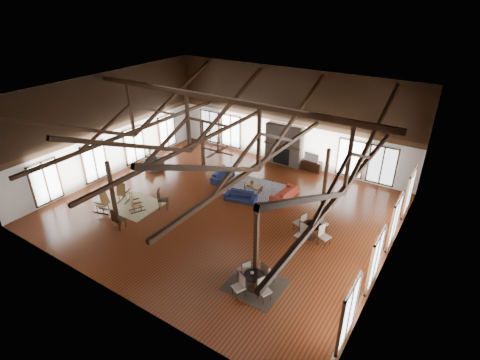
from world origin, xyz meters
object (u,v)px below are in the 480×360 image
Objects in this scene: coffee_table at (253,185)px; tv_console at (311,166)px; sofa_orange at (285,193)px; armchair at (154,164)px; sofa_navy_left at (223,175)px; sofa_navy_front at (241,196)px; cafe_table_near at (254,279)px; cafe_table_far at (312,229)px.

coffee_table is 4.52m from tv_console.
armchair reaches higher than sofa_orange.
coffee_table is 6.68m from armchair.
armchair is (-8.43, -1.28, 0.06)m from sofa_orange.
sofa_navy_front is at bearing -132.28° from sofa_navy_left.
sofa_orange is at bearing -87.93° from tv_console.
armchair is at bearing 152.44° from cafe_table_near.
sofa_orange is 7.14m from cafe_table_near.
sofa_orange is 0.97× the size of cafe_table_far.
armchair reaches higher than sofa_navy_left.
coffee_table is (-0.01, 1.30, 0.11)m from sofa_navy_front.
coffee_table is at bearing -67.00° from armchair.
sofa_navy_left is (-2.25, 1.55, 0.02)m from sofa_navy_front.
sofa_navy_left is at bearing 132.45° from cafe_table_near.
coffee_table is (-1.83, -0.25, 0.08)m from sofa_orange.
cafe_table_far reaches higher than sofa_navy_front.
cafe_table_far reaches higher than tv_console.
cafe_table_far reaches higher than armchair.
coffee_table is 0.96× the size of tv_console.
tv_console is (-2.82, 6.57, -0.19)m from cafe_table_far.
sofa_orange is at bearing -97.84° from sofa_navy_left.
tv_console reaches higher than sofa_navy_left.
cafe_table_near is 11.00m from tv_console.
sofa_navy_front is 0.94× the size of sofa_navy_left.
sofa_navy_front is at bearing -70.13° from coffee_table.
sofa_orange is 1.53× the size of tv_console.
cafe_table_near is at bearing -77.93° from tv_console.
sofa_navy_front is at bearing -44.36° from sofa_orange.
sofa_navy_front is at bearing 166.56° from cafe_table_far.
cafe_table_far is (4.51, -2.37, 0.14)m from coffee_table.
cafe_table_far is at bearing -118.97° from sofa_navy_left.
coffee_table is 5.10m from cafe_table_far.
coffee_table is (2.24, -0.25, 0.09)m from sofa_navy_left.
tv_console is (1.69, 4.19, -0.05)m from coffee_table.
armchair is at bearing -147.77° from tv_console.
coffee_table is at bearing -104.19° from sofa_navy_left.
armchair is at bearing 173.12° from cafe_table_far.
cafe_table_near reaches higher than sofa_navy_front.
sofa_navy_left reaches higher than coffee_table.
sofa_navy_left is 1.47× the size of tv_console.
armchair is 0.58× the size of cafe_table_near.
coffee_table is at bearing 152.26° from cafe_table_far.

